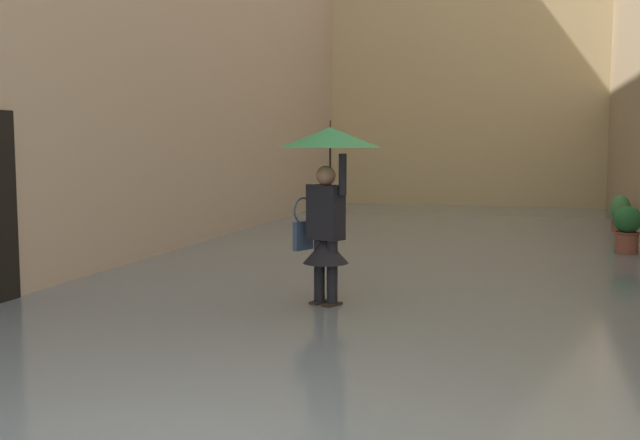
{
  "coord_description": "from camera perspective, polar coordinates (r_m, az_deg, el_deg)",
  "views": [
    {
      "loc": [
        -1.76,
        3.18,
        1.82
      ],
      "look_at": [
        0.13,
        -3.68,
        1.1
      ],
      "focal_mm": 42.12,
      "sensor_mm": 36.0,
      "label": 1
    }
  ],
  "objects": [
    {
      "name": "ground_plane",
      "position": [
        12.74,
        7.32,
        -2.51
      ],
      "size": [
        60.0,
        60.0,
        0.0
      ],
      "primitive_type": "plane",
      "color": "gray"
    },
    {
      "name": "flood_water",
      "position": [
        12.73,
        7.33,
        -2.35
      ],
      "size": [
        8.55,
        24.61,
        0.07
      ],
      "primitive_type": "cube",
      "color": "slate",
      "rests_on": "ground_plane"
    },
    {
      "name": "building_facade_far",
      "position": [
        23.03,
        11.21,
        14.41
      ],
      "size": [
        11.35,
        1.8,
        10.67
      ],
      "primitive_type": "cube",
      "color": "tan",
      "rests_on": "ground_plane"
    },
    {
      "name": "person_wading",
      "position": [
        8.09,
        0.62,
        3.36
      ],
      "size": [
        1.1,
        1.1,
        2.08
      ],
      "color": "#2D2319",
      "rests_on": "ground_plane"
    },
    {
      "name": "potted_plant_far_left",
      "position": [
        16.17,
        21.85,
        0.44
      ],
      "size": [
        0.4,
        0.4,
        0.82
      ],
      "color": "brown",
      "rests_on": "ground_plane"
    },
    {
      "name": "potted_plant_near_left",
      "position": [
        13.07,
        22.31,
        -0.65
      ],
      "size": [
        0.45,
        0.45,
        0.83
      ],
      "color": "brown",
      "rests_on": "ground_plane"
    }
  ]
}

